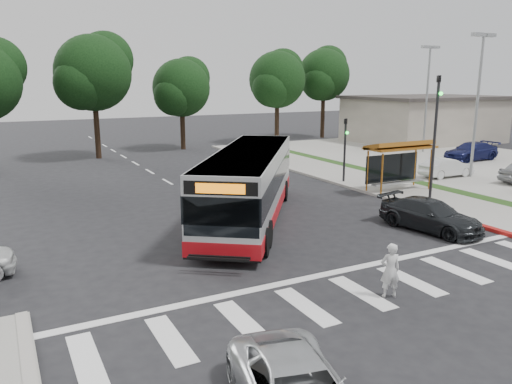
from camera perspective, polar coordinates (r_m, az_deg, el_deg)
ground at (r=19.52m, az=2.59°, el=-6.10°), size 140.00×140.00×0.00m
sidewalk_east at (r=32.02m, az=12.50°, el=1.18°), size 4.00×40.00×0.12m
curb_east at (r=30.79m, az=9.64°, el=0.88°), size 0.30×40.00×0.15m
curb_east_red at (r=23.85m, az=24.26°, el=-3.54°), size 0.32×6.00×0.15m
parking_lot at (r=41.92m, az=23.43°, el=3.09°), size 18.00×36.00×0.10m
commercial_building at (r=54.80m, az=18.58°, el=7.77°), size 14.00×10.00×4.40m
building_roof_cap at (r=54.68m, az=18.75°, el=10.22°), size 14.60×10.60×0.30m
crosswalk_ladder at (r=15.69m, az=11.95°, el=-11.17°), size 18.00×2.60×0.01m
bus_shelter at (r=29.39m, az=16.03°, el=4.51°), size 4.20×1.60×2.86m
traffic_signal_ne_tall at (r=25.85m, az=19.80°, el=6.61°), size 0.18×0.37×6.50m
traffic_signal_ne_short at (r=31.14m, az=10.14°, el=5.48°), size 0.18×0.37×4.00m
lot_light_front at (r=35.05m, az=24.12°, el=11.00°), size 1.90×0.35×9.01m
lot_light_mid at (r=46.17m, az=19.04°, el=11.55°), size 1.90×0.35×9.01m
tree_ne_a at (r=50.82m, az=2.48°, el=12.80°), size 6.16×5.74×9.30m
tree_ne_b at (r=56.28m, az=7.79°, el=13.22°), size 6.16×5.74×10.02m
tree_north_a at (r=42.68m, az=-18.04°, el=12.95°), size 6.60×6.15×10.17m
tree_north_b at (r=46.63m, az=-8.47°, el=11.79°), size 5.72×5.33×8.43m
transit_bus at (r=22.57m, az=-0.78°, el=0.73°), size 9.40×11.67×3.21m
pedestrian at (r=15.30m, az=15.08°, el=-8.64°), size 0.70×0.57×1.66m
dark_sedan at (r=22.49m, az=19.31°, el=-2.52°), size 2.63×4.80×1.32m
parked_car_1 at (r=34.79m, az=20.94°, el=2.65°), size 3.79×1.37×1.24m
parked_car_3 at (r=42.75m, az=23.36°, el=4.29°), size 4.91×2.11×1.41m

